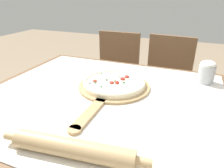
{
  "coord_description": "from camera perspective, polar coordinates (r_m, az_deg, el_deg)",
  "views": [
    {
      "loc": [
        0.35,
        -0.75,
        1.2
      ],
      "look_at": [
        0.02,
        0.08,
        0.79
      ],
      "focal_mm": 32.0,
      "sensor_mm": 36.0,
      "label": 1
    }
  ],
  "objects": [
    {
      "name": "dining_table",
      "position": [
        1.0,
        -2.87,
        -9.02
      ],
      "size": [
        1.17,
        1.03,
        0.76
      ],
      "color": "brown",
      "rests_on": "ground_plane"
    },
    {
      "name": "pizza",
      "position": [
        1.01,
        0.63,
        0.4
      ],
      "size": [
        0.31,
        0.31,
        0.03
      ],
      "color": "beige",
      "rests_on": "pizza_peel"
    },
    {
      "name": "chair_left",
      "position": [
        1.86,
        1.06,
        2.78
      ],
      "size": [
        0.4,
        0.4,
        0.88
      ],
      "rotation": [
        0.0,
        0.0,
        0.01
      ],
      "color": "brown",
      "rests_on": "ground_plane"
    },
    {
      "name": "chair_right",
      "position": [
        1.76,
        14.97,
        0.66
      ],
      "size": [
        0.44,
        0.44,
        0.88
      ],
      "rotation": [
        0.0,
        0.0,
        -0.11
      ],
      "color": "brown",
      "rests_on": "ground_plane"
    },
    {
      "name": "towel_cloth",
      "position": [
        0.94,
        -3.02,
        -3.41
      ],
      "size": [
        1.09,
        0.95,
        0.0
      ],
      "color": "silver",
      "rests_on": "dining_table"
    },
    {
      "name": "rolling_pin",
      "position": [
        0.62,
        -11.15,
        -17.57
      ],
      "size": [
        0.46,
        0.1,
        0.06
      ],
      "rotation": [
        0.0,
        0.0,
        0.12
      ],
      "color": "tan",
      "rests_on": "towel_cloth"
    },
    {
      "name": "pizza_peel",
      "position": [
        1.0,
        0.08,
        -1.16
      ],
      "size": [
        0.36,
        0.59,
        0.01
      ],
      "color": "tan",
      "rests_on": "towel_cloth"
    },
    {
      "name": "flour_cup",
      "position": [
        1.16,
        25.45,
        3.19
      ],
      "size": [
        0.08,
        0.08,
        0.12
      ],
      "color": "#B2B7BC",
      "rests_on": "towel_cloth"
    }
  ]
}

